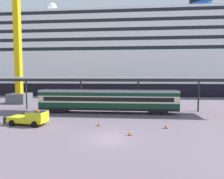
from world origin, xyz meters
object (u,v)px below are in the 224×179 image
traffic_cone_mid (166,125)px  traffic_cone_far (130,132)px  cruise_ship (172,58)px  traffic_cone_near (99,123)px  service_truck (31,118)px  dockside_crane (19,37)px  train_carriage (108,100)px  quay_bollard (5,119)px

traffic_cone_mid → traffic_cone_far: size_ratio=1.08×
cruise_ship → traffic_cone_far: 59.54m
cruise_ship → traffic_cone_near: size_ratio=249.51×
traffic_cone_mid → traffic_cone_far: 5.59m
service_truck → traffic_cone_near: service_truck is taller
traffic_cone_near → dockside_crane: 33.23m
service_truck → cruise_ship: bearing=60.0°
train_carriage → quay_bollard: 16.11m
traffic_cone_far → dockside_crane: (-26.14, 22.85, 15.68)m
traffic_cone_near → service_truck: bearing=-178.1°
service_truck → train_carriage: bearing=44.6°
traffic_cone_near → quay_bollard: quay_bollard is taller
service_truck → dockside_crane: (-12.98, 19.56, 15.03)m
train_carriage → dockside_crane: bearing=155.1°
traffic_cone_mid → dockside_crane: size_ratio=0.01×
quay_bollard → dockside_crane: bearing=114.9°
traffic_cone_near → train_carriage: bearing=88.4°
train_carriage → traffic_cone_near: (-0.26, -8.90, -1.97)m
traffic_cone_near → dockside_crane: bearing=138.9°
traffic_cone_near → traffic_cone_far: (4.07, -3.59, -0.00)m
service_truck → quay_bollard: 4.29m
quay_bollard → cruise_ship: bearing=56.3°
service_truck → traffic_cone_mid: (17.75, -0.09, -0.62)m
quay_bollard → service_truck: bearing=-9.2°
train_carriage → traffic_cone_mid: train_carriage is taller
train_carriage → traffic_cone_mid: size_ratio=32.90×
cruise_ship → traffic_cone_mid: (-12.44, -52.30, -13.21)m
traffic_cone_mid → traffic_cone_far: bearing=-145.1°
dockside_crane → quay_bollard: (8.77, -18.88, -15.51)m
cruise_ship → traffic_cone_far: bearing=-107.1°
cruise_ship → traffic_cone_near: cruise_ship is taller
cruise_ship → traffic_cone_mid: 55.36m
cruise_ship → traffic_cone_mid: bearing=-103.4°
train_carriage → quay_bollard: bearing=-147.8°
traffic_cone_near → traffic_cone_far: same height
train_carriage → traffic_cone_far: 13.21m
cruise_ship → train_carriage: 49.10m
dockside_crane → quay_bollard: 25.96m
train_carriage → dockside_crane: (-22.32, 10.36, 13.71)m
dockside_crane → traffic_cone_mid: bearing=-32.6°
cruise_ship → quay_bollard: (-34.41, -51.53, -13.06)m
cruise_ship → dockside_crane: (-43.17, -32.64, 2.44)m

